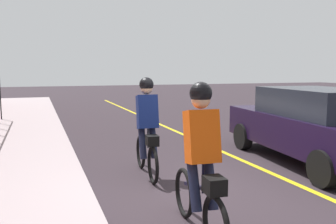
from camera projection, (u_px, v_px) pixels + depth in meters
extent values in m
plane|color=#2E252B|center=(206.00, 191.00, 5.80)|extent=(80.00, 80.00, 0.00)
cube|color=yellow|center=(287.00, 180.00, 6.34)|extent=(36.00, 0.12, 0.01)
cylinder|color=black|center=(0.00, 98.00, 12.99)|extent=(0.04, 0.04, 1.60)
torus|color=black|center=(141.00, 152.00, 7.11)|extent=(0.66, 0.11, 0.66)
torus|color=black|center=(153.00, 165.00, 6.11)|extent=(0.66, 0.11, 0.66)
cube|color=black|center=(146.00, 145.00, 6.58)|extent=(0.93, 0.11, 0.24)
cylinder|color=black|center=(148.00, 138.00, 6.42)|extent=(0.03, 0.03, 0.35)
cube|color=navy|center=(147.00, 112.00, 6.41)|extent=(0.37, 0.38, 0.63)
sphere|color=tan|center=(146.00, 88.00, 6.41)|extent=(0.22, 0.22, 0.22)
sphere|color=black|center=(146.00, 85.00, 6.40)|extent=(0.26, 0.26, 0.26)
cylinder|color=#191E38|center=(142.00, 141.00, 6.43)|extent=(0.34, 0.14, 0.65)
cylinder|color=#191E38|center=(153.00, 140.00, 6.48)|extent=(0.34, 0.14, 0.65)
cube|color=black|center=(152.00, 141.00, 6.11)|extent=(0.25, 0.22, 0.18)
torus|color=black|center=(184.00, 193.00, 4.74)|extent=(0.66, 0.11, 0.66)
cube|color=black|center=(198.00, 187.00, 4.21)|extent=(0.93, 0.11, 0.24)
cylinder|color=black|center=(203.00, 178.00, 4.05)|extent=(0.03, 0.03, 0.35)
cube|color=#DD4E0B|center=(202.00, 136.00, 4.04)|extent=(0.37, 0.38, 0.63)
sphere|color=tan|center=(201.00, 99.00, 4.04)|extent=(0.22, 0.22, 0.22)
sphere|color=black|center=(201.00, 93.00, 4.03)|extent=(0.26, 0.26, 0.26)
cylinder|color=#191E38|center=(194.00, 182.00, 4.05)|extent=(0.34, 0.14, 0.65)
cylinder|color=#191E38|center=(210.00, 181.00, 4.11)|extent=(0.34, 0.14, 0.65)
cube|color=black|center=(214.00, 185.00, 3.73)|extent=(0.25, 0.22, 0.18)
cube|color=black|center=(312.00, 131.00, 7.53)|extent=(4.56, 2.25, 0.70)
cube|color=#1E232D|center=(319.00, 102.00, 7.26)|extent=(2.62, 1.83, 0.56)
cylinder|color=black|center=(243.00, 136.00, 8.80)|extent=(0.66, 0.29, 0.64)
cylinder|color=black|center=(303.00, 133.00, 9.21)|extent=(0.66, 0.29, 0.64)
cylinder|color=black|center=(323.00, 169.00, 5.92)|extent=(0.66, 0.29, 0.64)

